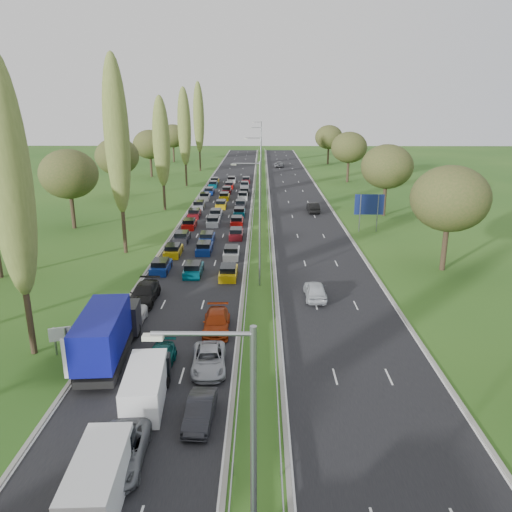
{
  "coord_description": "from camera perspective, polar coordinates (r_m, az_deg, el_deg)",
  "views": [
    {
      "loc": [
        4.69,
        -2.77,
        17.04
      ],
      "look_at": [
        4.09,
        47.88,
        1.5
      ],
      "focal_mm": 35.0,
      "sensor_mm": 36.0,
      "label": 1
    }
  ],
  "objects": [
    {
      "name": "direction_sign",
      "position": [
        70.27,
        12.81,
        5.58
      ],
      "size": [
        4.0,
        0.16,
        5.2
      ],
      "color": "gray",
      "rests_on": "ground"
    },
    {
      "name": "far_car_0",
      "position": [
        45.66,
        6.79,
        -3.89
      ],
      "size": [
        1.88,
        4.65,
        1.58
      ],
      "primitive_type": "imported",
      "rotation": [
        0.0,
        0.0,
        3.14
      ],
      "color": "silver",
      "rests_on": "far_carriageway"
    },
    {
      "name": "white_van_rear",
      "position": [
        31.11,
        -12.46,
        -14.15
      ],
      "size": [
        2.15,
        5.48,
        2.2
      ],
      "rotation": [
        0.0,
        0.0,
        0.09
      ],
      "color": "white",
      "rests_on": "near_carriageway"
    },
    {
      "name": "far_car_2",
      "position": [
        141.94,
        2.66,
        10.46
      ],
      "size": [
        2.92,
        5.65,
        1.52
      ],
      "primitive_type": "imported",
      "rotation": [
        0.0,
        0.0,
        3.07
      ],
      "color": "slate",
      "rests_on": "far_carriageway"
    },
    {
      "name": "near_car_9",
      "position": [
        29.13,
        -6.42,
        -17.19
      ],
      "size": [
        1.62,
        4.19,
        1.36
      ],
      "primitive_type": "imported",
      "rotation": [
        0.0,
        0.0,
        -0.04
      ],
      "color": "black",
      "rests_on": "near_carriageway"
    },
    {
      "name": "far_car_1",
      "position": [
        82.04,
        6.55,
        5.53
      ],
      "size": [
        1.83,
        4.86,
        1.58
      ],
      "primitive_type": "imported",
      "rotation": [
        0.0,
        0.0,
        3.17
      ],
      "color": "black",
      "rests_on": "far_carriageway"
    },
    {
      "name": "white_van_front",
      "position": [
        25.27,
        -17.4,
        -22.91
      ],
      "size": [
        2.14,
        5.46,
        2.19
      ],
      "rotation": [
        0.0,
        0.0,
        0.05
      ],
      "color": "white",
      "rests_on": "near_carriageway"
    },
    {
      "name": "info_sign",
      "position": [
        37.93,
        -21.45,
        -8.62
      ],
      "size": [
        1.45,
        0.58,
        2.1
      ],
      "color": "gray",
      "rests_on": "ground"
    },
    {
      "name": "blue_lorry",
      "position": [
        35.83,
        -16.66,
        -8.5
      ],
      "size": [
        2.57,
        9.26,
        3.91
      ],
      "rotation": [
        0.0,
        0.0,
        0.08
      ],
      "color": "black",
      "rests_on": "near_carriageway"
    },
    {
      "name": "near_car_10",
      "position": [
        34.07,
        -5.41,
        -11.71
      ],
      "size": [
        2.57,
        4.97,
        1.34
      ],
      "primitive_type": "imported",
      "rotation": [
        0.0,
        0.0,
        0.07
      ],
      "color": "#9D9FA6",
      "rests_on": "near_carriageway"
    },
    {
      "name": "near_car_2",
      "position": [
        41.08,
        -14.34,
        -6.94
      ],
      "size": [
        2.48,
        5.03,
        1.37
      ],
      "primitive_type": "imported",
      "rotation": [
        0.0,
        0.0,
        0.04
      ],
      "color": "silver",
      "rests_on": "near_carriageway"
    },
    {
      "name": "woodland_left",
      "position": [
        71.25,
        -21.57,
        8.33
      ],
      "size": [
        8.0,
        166.0,
        11.1
      ],
      "color": "#2D2116",
      "rests_on": "ground"
    },
    {
      "name": "poplar_row",
      "position": [
        72.91,
        -12.48,
        13.01
      ],
      "size": [
        2.8,
        127.8,
        22.44
      ],
      "color": "#2D2116",
      "rests_on": "ground"
    },
    {
      "name": "near_car_3",
      "position": [
        45.65,
        -12.67,
        -4.2
      ],
      "size": [
        2.25,
        5.49,
        1.59
      ],
      "primitive_type": "imported",
      "rotation": [
        0.0,
        0.0,
        -0.0
      ],
      "color": "black",
      "rests_on": "near_carriageway"
    },
    {
      "name": "far_carriageway",
      "position": [
        87.2,
        5.0,
        5.72
      ],
      "size": [
        10.5,
        215.0,
        0.04
      ],
      "primitive_type": "cube",
      "color": "black",
      "rests_on": "ground"
    },
    {
      "name": "near_car_6",
      "position": [
        27.01,
        -15.19,
        -20.81
      ],
      "size": [
        2.55,
        5.15,
        1.4
      ],
      "primitive_type": "imported",
      "rotation": [
        0.0,
        0.0,
        0.05
      ],
      "color": "slate",
      "rests_on": "near_carriageway"
    },
    {
      "name": "near_car_7",
      "position": [
        34.44,
        -11.05,
        -11.65
      ],
      "size": [
        1.92,
        4.6,
        1.33
      ],
      "primitive_type": "imported",
      "rotation": [
        0.0,
        0.0,
        -0.01
      ],
      "color": "#044442",
      "rests_on": "near_carriageway"
    },
    {
      "name": "lamp_columns",
      "position": [
        81.52,
        0.54,
        9.27
      ],
      "size": [
        0.18,
        140.18,
        12.0
      ],
      "color": "gray",
      "rests_on": "ground"
    },
    {
      "name": "ground",
      "position": [
        84.51,
        0.53,
        5.42
      ],
      "size": [
        260.0,
        260.0,
        0.0
      ],
      "primitive_type": "plane",
      "color": "#214A17",
      "rests_on": "ground"
    },
    {
      "name": "near_car_11",
      "position": [
        39.23,
        -4.54,
        -7.55
      ],
      "size": [
        2.18,
        5.05,
        1.45
      ],
      "primitive_type": "imported",
      "rotation": [
        0.0,
        0.0,
        0.03
      ],
      "color": "#9C2D09",
      "rests_on": "near_carriageway"
    },
    {
      "name": "near_carriageway",
      "position": [
        87.23,
        -3.92,
        5.75
      ],
      "size": [
        10.5,
        215.0,
        0.04
      ],
      "primitive_type": "cube",
      "color": "black",
      "rests_on": "ground"
    },
    {
      "name": "woodland_right",
      "position": [
        72.68,
        16.28,
        8.98
      ],
      "size": [
        8.0,
        153.0,
        11.1
      ],
      "color": "#2D2116",
      "rests_on": "ground"
    },
    {
      "name": "central_reservation",
      "position": [
        86.85,
        0.54,
        6.11
      ],
      "size": [
        2.36,
        215.0,
        0.32
      ],
      "color": "gray",
      "rests_on": "ground"
    },
    {
      "name": "traffic_queue_fill",
      "position": [
        82.12,
        -4.21,
        5.35
      ],
      "size": [
        9.02,
        68.01,
        0.8
      ],
      "color": "navy",
      "rests_on": "ground"
    }
  ]
}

